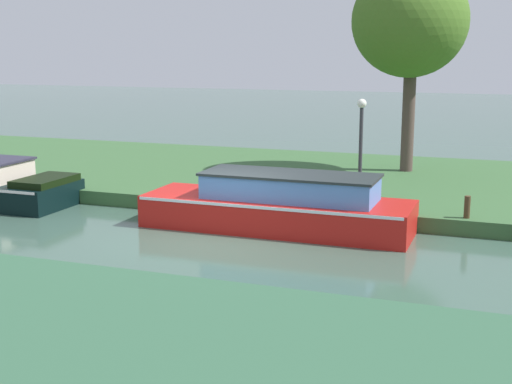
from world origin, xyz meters
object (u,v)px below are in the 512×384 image
at_px(mooring_post_near, 467,207).
at_px(mooring_post_far, 214,186).
at_px(willow_tree_left, 410,22).
at_px(red_barge, 280,206).
at_px(lamp_post, 361,136).

distance_m(mooring_post_near, mooring_post_far, 6.59).
distance_m(willow_tree_left, mooring_post_near, 7.73).
bearing_deg(mooring_post_far, mooring_post_near, 0.00).
distance_m(red_barge, mooring_post_near, 4.48).
bearing_deg(red_barge, willow_tree_left, 73.99).
relative_size(red_barge, mooring_post_near, 12.32).
bearing_deg(lamp_post, mooring_post_near, -21.95).
xyz_separation_m(willow_tree_left, mooring_post_far, (-4.23, -5.79, -4.47)).
bearing_deg(red_barge, lamp_post, 56.51).
height_order(lamp_post, mooring_post_near, lamp_post).
relative_size(mooring_post_near, mooring_post_far, 0.79).
height_order(mooring_post_near, mooring_post_far, mooring_post_far).
bearing_deg(mooring_post_far, red_barge, -26.23).
height_order(willow_tree_left, mooring_post_near, willow_tree_left).
bearing_deg(mooring_post_near, red_barge, -165.70).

